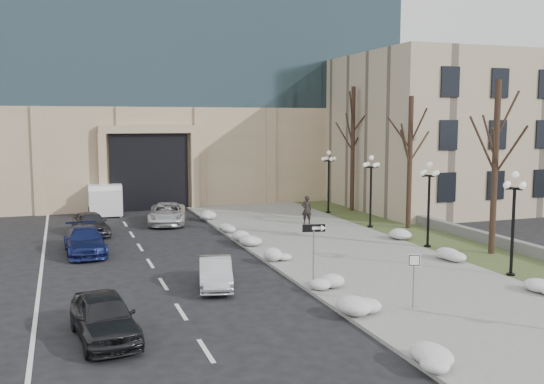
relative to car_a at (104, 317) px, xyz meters
The scene contains 32 objects.
ground 10.18m from the car_a, 23.28° to the right, with size 160.00×160.00×0.00m, color black.
sidewalk 16.27m from the car_a, 37.91° to the left, with size 9.00×40.00×0.12m, color #969691.
curb 13.02m from the car_a, 50.18° to the left, with size 0.30×40.00×0.14m, color #969691.
grass_strip 21.77m from the car_a, 27.33° to the left, with size 4.00×40.00×0.10m, color #3C4B25.
stone_wall 24.47m from the car_a, 29.34° to the left, with size 0.50×30.00×0.70m, color slate.
classical_building 39.79m from the car_a, 37.42° to the left, with size 22.00×18.12×12.00m.
car_a is the anchor object (origin of this frame).
car_b 6.76m from the car_a, 44.58° to the left, with size 1.33×3.80×1.25m, color #B6BABE.
car_c 13.26m from the car_a, 90.34° to the left, with size 1.97×4.85×1.41m, color navy.
car_d 21.81m from the car_a, 75.32° to the left, with size 2.37×5.13×1.43m, color white.
car_e 18.68m from the car_a, 88.61° to the left, with size 1.70×4.21×1.44m, color #343339.
pedestrian 22.51m from the car_a, 50.88° to the left, with size 0.69×0.45×1.89m, color black.
box_truck 28.45m from the car_a, 86.00° to the left, with size 2.73×7.02×2.20m.
one_way_sign 9.57m from the car_a, 20.78° to the left, with size 1.00×0.38×2.69m.
keep_sign 10.94m from the car_a, ahead, with size 0.45×0.18×2.14m.
snow_clump_a 10.26m from the car_a, 33.85° to the right, with size 1.10×1.60×0.36m, color silver.
snow_clump_b 8.72m from the car_a, ahead, with size 1.10×1.60×0.36m, color silver.
snow_clump_c 9.42m from the car_a, 18.03° to the left, with size 1.10×1.60×0.36m, color silver.
snow_clump_d 11.68m from the car_a, 41.30° to the left, with size 1.10×1.60×0.36m, color silver.
snow_clump_e 14.80m from the car_a, 54.53° to the left, with size 1.10×1.60×0.36m, color silver.
snow_clump_f 18.77m from the car_a, 61.92° to the left, with size 1.10×1.60×0.36m, color silver.
snow_clump_g 23.14m from the car_a, 68.29° to the left, with size 1.10×1.60×0.36m, color silver.
snow_clump_i 17.60m from the car_a, 17.61° to the left, with size 1.10×1.60×0.36m, color silver.
snow_clump_j 20.20m from the car_a, 32.84° to the left, with size 1.10×1.60×0.36m, color silver.
snow_clump_k 15.90m from the car_a, 57.85° to the left, with size 1.10×1.60×0.36m, color silver.
lamppost_a 17.89m from the car_a, ahead, with size 1.18×1.18×4.76m.
lamppost_b 19.70m from the car_a, 25.71° to the left, with size 1.18×1.18×4.76m.
lamppost_c 23.25m from the car_a, 40.37° to the left, with size 1.18×1.18×4.76m.
lamppost_d 27.89m from the car_a, 50.64° to the left, with size 1.18×1.18×4.76m.
tree_near 21.33m from the car_a, 16.80° to the left, with size 3.20×3.20×9.00m.
tree_mid 24.73m from the car_a, 35.20° to the left, with size 3.20×3.20×8.50m.
tree_far 30.10m from the car_a, 47.96° to the left, with size 3.20×3.20×9.50m.
Camera 1 is at (-10.43, -15.35, 6.95)m, focal length 40.00 mm.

